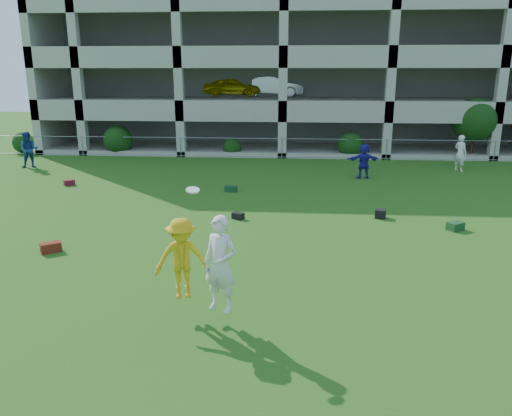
# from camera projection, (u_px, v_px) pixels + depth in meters

# --- Properties ---
(ground) EXTENTS (100.00, 100.00, 0.00)m
(ground) POSITION_uv_depth(u_px,v_px,m) (257.00, 306.00, 10.94)
(ground) COLOR #235114
(ground) RESTS_ON ground
(bystander_a) EXTENTS (1.11, 0.99, 1.90)m
(bystander_a) POSITION_uv_depth(u_px,v_px,m) (29.00, 150.00, 26.18)
(bystander_a) COLOR navy
(bystander_a) RESTS_ON ground
(bystander_d) EXTENTS (1.61, 0.75, 1.67)m
(bystander_d) POSITION_uv_depth(u_px,v_px,m) (364.00, 161.00, 23.65)
(bystander_d) COLOR #252096
(bystander_d) RESTS_ON ground
(bystander_e) EXTENTS (0.76, 0.80, 1.84)m
(bystander_e) POSITION_uv_depth(u_px,v_px,m) (460.00, 153.00, 25.37)
(bystander_e) COLOR white
(bystander_e) RESTS_ON ground
(bag_red_a) EXTENTS (0.62, 0.57, 0.28)m
(bag_red_a) POSITION_uv_depth(u_px,v_px,m) (51.00, 247.00, 14.15)
(bag_red_a) COLOR #5B130F
(bag_red_a) RESTS_ON ground
(bag_black_b) EXTENTS (0.47, 0.42, 0.22)m
(bag_black_b) POSITION_uv_depth(u_px,v_px,m) (238.00, 216.00, 17.31)
(bag_black_b) COLOR black
(bag_black_b) RESTS_ON ground
(bag_green_c) EXTENTS (0.61, 0.57, 0.26)m
(bag_green_c) POSITION_uv_depth(u_px,v_px,m) (455.00, 226.00, 16.10)
(bag_green_c) COLOR #133413
(bag_green_c) RESTS_ON ground
(crate_d) EXTENTS (0.43, 0.43, 0.30)m
(crate_d) POSITION_uv_depth(u_px,v_px,m) (380.00, 214.00, 17.42)
(crate_d) COLOR black
(crate_d) RESTS_ON ground
(bag_red_f) EXTENTS (0.53, 0.50, 0.24)m
(bag_red_f) POSITION_uv_depth(u_px,v_px,m) (69.00, 183.00, 22.35)
(bag_red_f) COLOR maroon
(bag_red_f) RESTS_ON ground
(bag_green_g) EXTENTS (0.52, 0.34, 0.25)m
(bag_green_g) POSITION_uv_depth(u_px,v_px,m) (231.00, 189.00, 21.19)
(bag_green_g) COLOR #143720
(bag_green_g) RESTS_ON ground
(frisbee_contest) EXTENTS (1.86, 1.01, 2.48)m
(frisbee_contest) POSITION_uv_depth(u_px,v_px,m) (196.00, 260.00, 10.04)
(frisbee_contest) COLOR gold
(frisbee_contest) RESTS_ON ground
(parking_garage) EXTENTS (30.00, 14.00, 12.00)m
(parking_garage) POSITION_uv_depth(u_px,v_px,m) (286.00, 55.00, 35.94)
(parking_garage) COLOR #9E998C
(parking_garage) RESTS_ON ground
(fence) EXTENTS (36.06, 0.06, 1.20)m
(fence) POSITION_uv_depth(u_px,v_px,m) (282.00, 148.00, 29.03)
(fence) COLOR gray
(fence) RESTS_ON ground
(shrub_row) EXTENTS (34.38, 2.52, 3.50)m
(shrub_row) POSITION_uv_depth(u_px,v_px,m) (361.00, 132.00, 29.11)
(shrub_row) COLOR #163D11
(shrub_row) RESTS_ON ground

